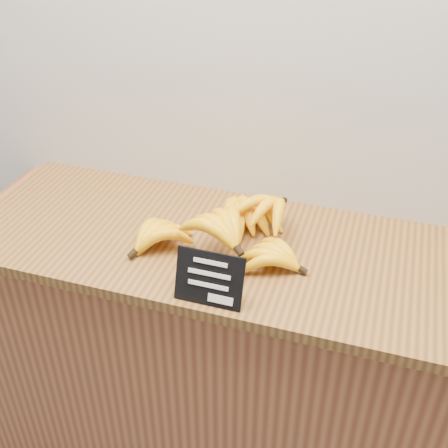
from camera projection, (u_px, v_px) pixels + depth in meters
counter at (229, 368)px, 1.74m from camera, size 1.54×0.50×0.90m
counter_top at (230, 247)px, 1.48m from camera, size 1.41×0.54×0.03m
chalkboard_sign at (209, 279)px, 1.25m from camera, size 0.16×0.05×0.12m
banana_pile at (230, 226)px, 1.44m from camera, size 0.51×0.37×0.12m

